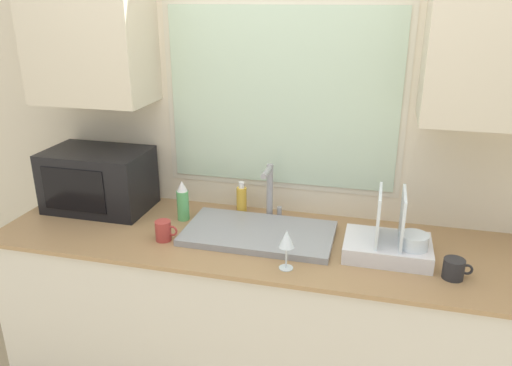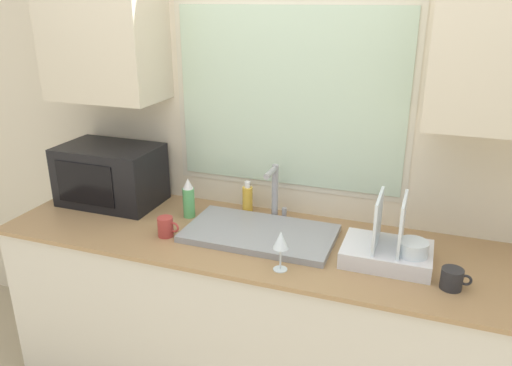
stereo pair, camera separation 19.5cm
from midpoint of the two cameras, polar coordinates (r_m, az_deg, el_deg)
The scene contains 11 objects.
countertop at distance 2.51m, azimuth -1.41°, elevation -15.51°, with size 2.49×0.70×0.89m.
wall_back at distance 2.40m, azimuth 0.51°, elevation 8.20°, with size 6.00×0.38×2.60m.
sink_basin at distance 2.30m, azimuth -2.12°, elevation -5.81°, with size 0.68×0.38×0.03m.
faucet at distance 2.41m, azimuth -0.71°, elevation -0.68°, with size 0.08×0.15×0.28m.
microwave at distance 2.70m, azimuth -19.54°, elevation 0.33°, with size 0.51×0.33×0.31m.
dish_rack at distance 2.16m, azimuth 12.59°, elevation -6.78°, with size 0.36×0.26×0.29m.
spray_bottle at distance 2.47m, azimuth -10.62°, elevation -2.09°, with size 0.06×0.06×0.20m.
soap_bottle at distance 2.51m, azimuth -3.89°, elevation -1.97°, with size 0.05×0.05×0.17m.
mug_near_sink at distance 2.30m, azimuth -12.92°, elevation -5.39°, with size 0.11×0.07×0.09m.
wine_glass at distance 1.98m, azimuth 0.70°, elevation -6.61°, with size 0.06×0.06×0.17m.
mug_by_rack at distance 2.07m, azimuth 19.20°, elevation -9.31°, with size 0.11×0.08×0.08m.
Camera 1 is at (0.47, -1.64, 1.93)m, focal length 35.00 mm.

